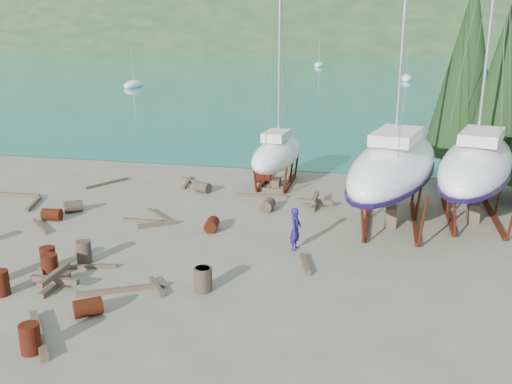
% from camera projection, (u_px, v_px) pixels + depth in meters
% --- Properties ---
extents(ground, '(600.00, 600.00, 0.00)m').
position_uv_depth(ground, '(203.00, 261.00, 22.52)').
color(ground, '#666151').
rests_on(ground, ground).
extents(bay_water, '(700.00, 700.00, 0.00)m').
position_uv_depth(bay_water, '(375.00, 42.00, 317.51)').
color(bay_water, teal).
rests_on(bay_water, ground).
extents(far_hill, '(800.00, 360.00, 110.00)m').
position_uv_depth(far_hill, '(375.00, 41.00, 322.19)').
color(far_hill, '#1F341A').
rests_on(far_hill, ground).
extents(far_house_left, '(6.60, 5.60, 5.60)m').
position_uv_depth(far_house_left, '(204.00, 42.00, 212.16)').
color(far_house_left, beige).
rests_on(far_house_left, ground).
extents(far_house_center, '(6.60, 5.60, 5.60)m').
position_uv_depth(far_house_center, '(311.00, 42.00, 203.80)').
color(far_house_center, beige).
rests_on(far_house_center, ground).
extents(far_house_right, '(6.60, 5.60, 5.60)m').
position_uv_depth(far_house_right, '(458.00, 43.00, 193.36)').
color(far_house_right, beige).
rests_on(far_house_right, ground).
extents(cypress_near_right, '(3.60, 3.60, 10.00)m').
position_uv_depth(cypress_near_right, '(501.00, 88.00, 29.51)').
color(cypress_near_right, black).
rests_on(cypress_near_right, ground).
extents(cypress_back_left, '(4.14, 4.14, 11.50)m').
position_uv_depth(cypress_back_left, '(468.00, 68.00, 31.45)').
color(cypress_back_left, black).
rests_on(cypress_back_left, ground).
extents(moored_boat_left, '(2.00, 5.00, 6.05)m').
position_uv_depth(moored_boat_left, '(133.00, 85.00, 84.86)').
color(moored_boat_left, white).
rests_on(moored_boat_left, ground).
extents(moored_boat_mid, '(2.00, 5.00, 6.05)m').
position_uv_depth(moored_boat_mid, '(406.00, 78.00, 95.24)').
color(moored_boat_mid, white).
rests_on(moored_boat_mid, ground).
extents(moored_boat_far, '(2.00, 5.00, 6.05)m').
position_uv_depth(moored_boat_far, '(319.00, 65.00, 127.09)').
color(moored_boat_far, white).
rests_on(moored_boat_far, ground).
extents(large_sailboat_near, '(5.56, 11.28, 17.09)m').
position_uv_depth(large_sailboat_near, '(394.00, 166.00, 26.10)').
color(large_sailboat_near, white).
rests_on(large_sailboat_near, ground).
extents(large_sailboat_far, '(5.67, 10.79, 16.39)m').
position_uv_depth(large_sailboat_far, '(477.00, 164.00, 26.67)').
color(large_sailboat_far, white).
rests_on(large_sailboat_far, ground).
extents(small_sailboat_shore, '(2.84, 7.15, 11.16)m').
position_uv_depth(small_sailboat_shore, '(277.00, 154.00, 32.78)').
color(small_sailboat_shore, white).
rests_on(small_sailboat_shore, ground).
extents(worker, '(0.54, 0.72, 1.80)m').
position_uv_depth(worker, '(296.00, 229.00, 23.40)').
color(worker, navy).
rests_on(worker, ground).
extents(drum_2, '(0.95, 0.69, 0.58)m').
position_uv_depth(drum_2, '(52.00, 215.00, 27.08)').
color(drum_2, '#5D1F0F').
rests_on(drum_2, ground).
extents(drum_3, '(0.58, 0.58, 0.88)m').
position_uv_depth(drum_3, '(30.00, 338.00, 16.09)').
color(drum_3, '#5D1F0F').
rests_on(drum_3, ground).
extents(drum_4, '(0.94, 0.68, 0.58)m').
position_uv_depth(drum_4, '(263.00, 178.00, 33.64)').
color(drum_4, '#5D1F0F').
rests_on(drum_4, ground).
extents(drum_5, '(0.58, 0.58, 0.88)m').
position_uv_depth(drum_5, '(202.00, 280.00, 19.80)').
color(drum_5, '#2D2823').
rests_on(drum_5, ground).
extents(drum_6, '(0.68, 0.94, 0.58)m').
position_uv_depth(drum_6, '(212.00, 225.00, 25.71)').
color(drum_6, '#5D1F0F').
rests_on(drum_6, ground).
extents(drum_9, '(1.04, 0.89, 0.58)m').
position_uv_depth(drum_9, '(203.00, 187.00, 31.63)').
color(drum_9, '#2D2823').
rests_on(drum_9, ground).
extents(drum_10, '(0.58, 0.58, 0.88)m').
position_uv_depth(drum_10, '(48.00, 258.00, 21.63)').
color(drum_10, '#5D1F0F').
rests_on(drum_10, ground).
extents(drum_11, '(0.64, 0.92, 0.58)m').
position_uv_depth(drum_11, '(268.00, 205.00, 28.52)').
color(drum_11, '#2D2823').
rests_on(drum_11, ground).
extents(drum_12, '(1.05, 1.00, 0.58)m').
position_uv_depth(drum_12, '(88.00, 307.00, 18.19)').
color(drum_12, '#5D1F0F').
rests_on(drum_12, ground).
extents(drum_13, '(0.58, 0.58, 0.88)m').
position_uv_depth(drum_13, '(1.00, 283.00, 19.55)').
color(drum_13, '#5D1F0F').
rests_on(drum_13, ground).
extents(drum_14, '(0.58, 0.58, 0.88)m').
position_uv_depth(drum_14, '(50.00, 266.00, 20.94)').
color(drum_14, '#5D1F0F').
rests_on(drum_14, ground).
extents(drum_15, '(1.05, 1.01, 0.58)m').
position_uv_depth(drum_15, '(73.00, 206.00, 28.30)').
color(drum_15, '#2D2823').
rests_on(drum_15, ground).
extents(drum_16, '(0.58, 0.58, 0.88)m').
position_uv_depth(drum_16, '(84.00, 252.00, 22.24)').
color(drum_16, '#2D2823').
rests_on(drum_16, ground).
extents(drum_17, '(0.58, 0.58, 0.88)m').
position_uv_depth(drum_17, '(204.00, 279.00, 19.85)').
color(drum_17, '#2D2823').
rests_on(drum_17, ground).
extents(timber_0, '(0.51, 2.54, 0.14)m').
position_uv_depth(timber_0, '(188.00, 183.00, 33.38)').
color(timber_0, brown).
rests_on(timber_0, ground).
extents(timber_1, '(0.67, 1.75, 0.19)m').
position_uv_depth(timber_1, '(305.00, 264.00, 21.94)').
color(timber_1, brown).
rests_on(timber_1, ground).
extents(timber_2, '(2.57, 0.32, 0.19)m').
position_uv_depth(timber_2, '(18.00, 195.00, 30.91)').
color(timber_2, brown).
rests_on(timber_2, ground).
extents(timber_3, '(2.88, 0.98, 0.15)m').
position_uv_depth(timber_3, '(77.00, 267.00, 21.73)').
color(timber_3, brown).
rests_on(timber_3, ground).
extents(timber_4, '(1.89, 0.24, 0.17)m').
position_uv_depth(timber_4, '(143.00, 221.00, 26.83)').
color(timber_4, brown).
rests_on(timber_4, ground).
extents(timber_5, '(2.77, 1.54, 0.16)m').
position_uv_depth(timber_5, '(121.00, 290.00, 19.86)').
color(timber_5, brown).
rests_on(timber_5, ground).
extents(timber_6, '(1.77, 0.22, 0.19)m').
position_uv_depth(timber_6, '(270.00, 190.00, 31.87)').
color(timber_6, brown).
rests_on(timber_6, ground).
extents(timber_7, '(1.06, 1.29, 0.17)m').
position_uv_depth(timber_7, '(156.00, 287.00, 20.06)').
color(timber_7, brown).
rests_on(timber_7, ground).
extents(timber_8, '(1.62, 1.20, 0.19)m').
position_uv_depth(timber_8, '(157.00, 224.00, 26.36)').
color(timber_8, brown).
rests_on(timber_8, ground).
extents(timber_9, '(1.81, 1.49, 0.15)m').
position_uv_depth(timber_9, '(192.00, 181.00, 33.68)').
color(timber_9, brown).
rests_on(timber_9, ground).
extents(timber_10, '(2.83, 0.36, 0.16)m').
position_uv_depth(timber_10, '(261.00, 196.00, 30.77)').
color(timber_10, brown).
rests_on(timber_10, ground).
extents(timber_11, '(1.82, 1.72, 0.15)m').
position_uv_depth(timber_11, '(159.00, 216.00, 27.57)').
color(timber_11, brown).
rests_on(timber_11, ground).
extents(timber_12, '(1.67, 1.51, 0.17)m').
position_uv_depth(timber_12, '(40.00, 226.00, 26.09)').
color(timber_12, brown).
rests_on(timber_12, ground).
extents(timber_15, '(1.54, 2.64, 0.15)m').
position_uv_depth(timber_15, '(107.00, 183.00, 33.29)').
color(timber_15, brown).
rests_on(timber_15, ground).
extents(timber_16, '(1.97, 2.33, 0.23)m').
position_uv_depth(timber_16, '(39.00, 335.00, 16.91)').
color(timber_16, brown).
rests_on(timber_16, ground).
extents(timber_17, '(0.85, 2.30, 0.16)m').
position_uv_depth(timber_17, '(34.00, 204.00, 29.40)').
color(timber_17, brown).
rests_on(timber_17, ground).
extents(timber_pile_fore, '(1.80, 1.80, 0.60)m').
position_uv_depth(timber_pile_fore, '(55.00, 280.00, 20.11)').
color(timber_pile_fore, brown).
rests_on(timber_pile_fore, ground).
extents(timber_pile_aft, '(1.80, 1.80, 0.60)m').
position_uv_depth(timber_pile_aft, '(315.00, 201.00, 29.08)').
color(timber_pile_aft, brown).
rests_on(timber_pile_aft, ground).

